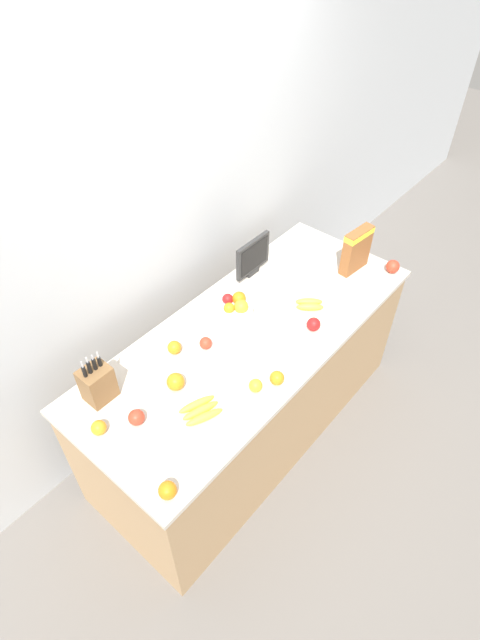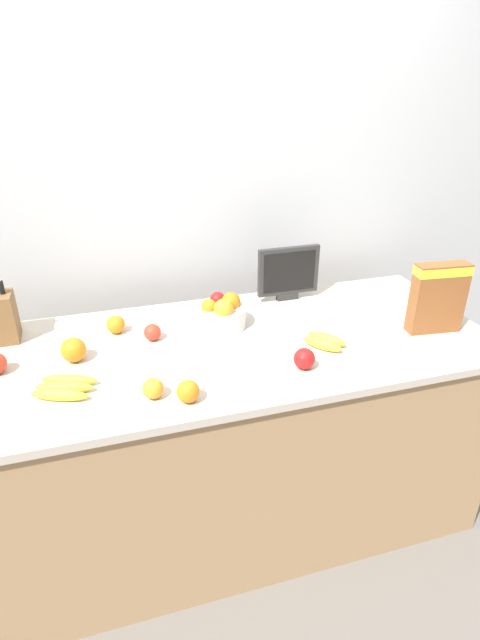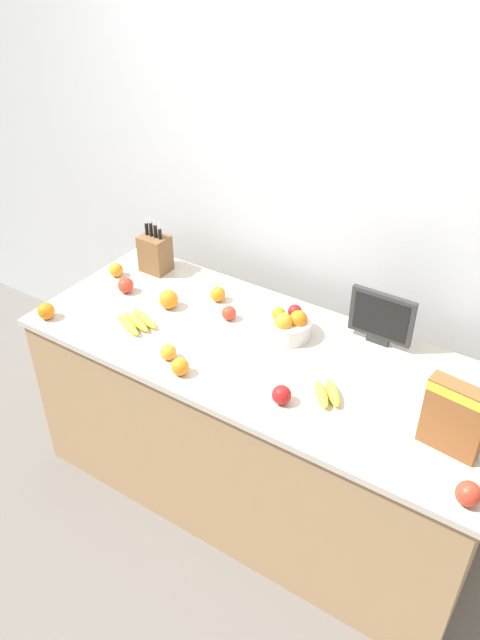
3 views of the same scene
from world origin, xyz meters
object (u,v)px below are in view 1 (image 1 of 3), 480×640
Objects in this scene: banana_bunch_right at (309,304)px; banana_bunch_left at (200,411)px; small_monitor at (253,257)px; cereal_box at (357,248)px; orange_front_right at (99,428)px; orange_back_center at (176,382)px; orange_by_cereal at (256,386)px; apple_rear at (314,324)px; fruit_bowl at (235,308)px; apple_middle at (206,343)px; orange_mid_right at (168,490)px; knife_block at (97,383)px; apple_by_knife_block at (136,417)px; apple_leftmost at (393,266)px; orange_near_bowl at (277,378)px; orange_mid_left at (174,348)px.

banana_bunch_left is at bearing -177.99° from banana_bunch_right.
cereal_box is at bearing -44.87° from small_monitor.
orange_back_center is at bearing -11.25° from orange_front_right.
cereal_box is at bearing 6.95° from orange_by_cereal.
small_monitor is at bearing 74.23° from apple_rear.
fruit_bowl is 2.36× the size of orange_back_center.
apple_rear is at bearing -20.09° from orange_back_center.
cereal_box is at bearing -6.93° from orange_back_center.
apple_middle is at bearing 143.54° from apple_rear.
orange_by_cereal is 0.88× the size of orange_mid_right.
knife_block is 1.35× the size of banana_bunch_left.
small_monitor is at bearing 13.57° from apple_by_knife_block.
fruit_bowl reaches higher than orange_mid_right.
small_monitor reaches higher than orange_mid_right.
fruit_bowl is 1.04m from apple_leftmost.
apple_leftmost is 1.54m from orange_back_center.
orange_back_center is at bearing 166.28° from apple_leftmost.
apple_middle is at bearing -16.37° from knife_block.
cereal_box is 3.72× the size of apple_rear.
small_monitor reaches higher than orange_by_cereal.
orange_near_bowl is 1.08× the size of orange_by_cereal.
small_monitor is 4.22× the size of apple_middle.
fruit_bowl reaches higher than apple_middle.
apple_leftmost is at bearing -13.72° from orange_back_center.
knife_block reaches higher than apple_rear.
apple_rear is 0.99× the size of apple_by_knife_block.
orange_mid_right is (-1.31, -0.21, 0.02)m from banana_bunch_right.
knife_block is at bearing 138.85° from orange_back_center.
orange_mid_right is at bearing -154.73° from banana_bunch_left.
orange_front_right is at bearing 143.38° from banana_bunch_left.
orange_back_center is (-0.29, -0.07, 0.01)m from apple_middle.
orange_front_right is 0.79× the size of orange_back_center.
orange_by_cereal is (-1.26, 0.06, -0.01)m from apple_leftmost.
apple_by_knife_block is at bearing 140.36° from banana_bunch_left.
orange_back_center is (-1.37, 0.17, -0.11)m from cereal_box.
knife_block reaches higher than apple_by_knife_block.
banana_bunch_right is 1.97× the size of orange_back_center.
apple_leftmost reaches higher than banana_bunch_left.
banana_bunch_right is at bearing -18.82° from knife_block.
orange_back_center reaches higher than apple_rear.
banana_bunch_left is 2.84× the size of apple_by_knife_block.
cereal_box is at bearing -0.51° from banana_bunch_right.
banana_bunch_left is 2.45× the size of orange_back_center.
knife_block is 1.05× the size of cereal_box.
banana_bunch_right is at bearing -39.81° from fruit_bowl.
orange_mid_left is (-0.61, 0.45, -0.00)m from apple_rear.
fruit_bowl is at bearing -155.14° from small_monitor.
apple_by_knife_block is at bearing -166.43° from small_monitor.
orange_front_right is (-1.17, 0.36, -0.00)m from apple_rear.
knife_block is at bearing 133.32° from orange_by_cereal.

